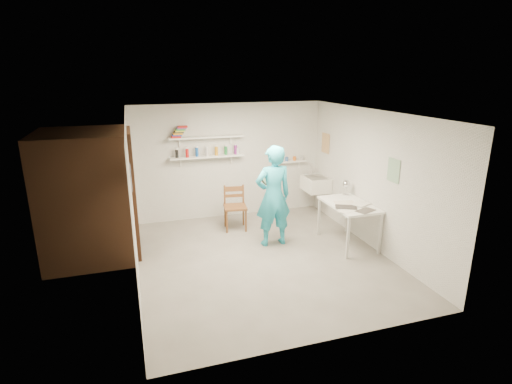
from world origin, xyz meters
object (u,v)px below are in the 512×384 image
object	(u,v)px
wall_clock	(270,177)
man	(273,196)
belfast_sink	(316,184)
wooden_chair	(235,207)
desk_lamp	(346,184)
work_table	(348,224)

from	to	relation	value
wall_clock	man	bearing A→B (deg)	-95.12
belfast_sink	wooden_chair	bearing A→B (deg)	-171.28
desk_lamp	man	bearing A→B (deg)	-177.48
wooden_chair	desk_lamp	bearing A→B (deg)	-15.51
man	wall_clock	bearing A→B (deg)	-95.12
man	wooden_chair	distance (m)	1.10
wall_clock	work_table	size ratio (longest dim) A/B	0.28
man	desk_lamp	xyz separation A→B (m)	(1.48, 0.07, 0.08)
desk_lamp	wooden_chair	bearing A→B (deg)	156.75
man	work_table	distance (m)	1.44
wall_clock	desk_lamp	world-z (taller)	wall_clock
belfast_sink	desk_lamp	size ratio (longest dim) A/B	4.15
belfast_sink	wooden_chair	world-z (taller)	wooden_chair
wooden_chair	desk_lamp	world-z (taller)	desk_lamp
wooden_chair	work_table	bearing A→B (deg)	-28.79
work_table	desk_lamp	distance (m)	0.78
wall_clock	desk_lamp	bearing A→B (deg)	-8.58
wall_clock	belfast_sink	bearing A→B (deg)	32.23
belfast_sink	wall_clock	xyz separation A→B (m)	(-1.39, -0.96, 0.51)
wall_clock	desk_lamp	xyz separation A→B (m)	(1.47, -0.15, -0.22)
wooden_chair	desk_lamp	distance (m)	2.18
belfast_sink	wall_clock	size ratio (longest dim) A/B	1.84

